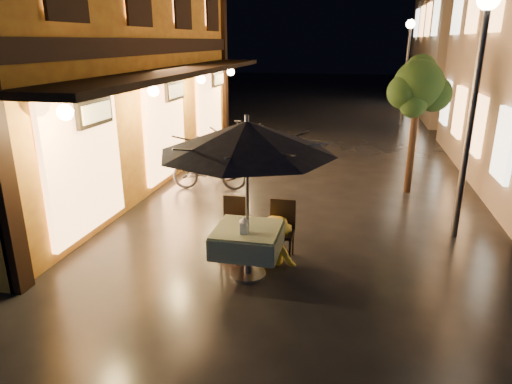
% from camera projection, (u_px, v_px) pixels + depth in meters
% --- Properties ---
extents(ground, '(90.00, 90.00, 0.00)m').
position_uv_depth(ground, '(275.00, 270.00, 7.17)').
color(ground, black).
rests_on(ground, ground).
extents(west_building, '(5.90, 11.40, 7.40)m').
position_uv_depth(west_building, '(70.00, 28.00, 10.86)').
color(west_building, '#C27028').
rests_on(west_building, ground).
extents(east_building_far, '(7.30, 10.30, 7.30)m').
position_uv_depth(east_building_far, '(502.00, 35.00, 21.18)').
color(east_building_far, '#A09080').
rests_on(east_building_far, ground).
extents(street_tree, '(1.43, 1.20, 3.15)m').
position_uv_depth(street_tree, '(419.00, 88.00, 10.10)').
color(street_tree, black).
rests_on(street_tree, ground).
extents(streetlamp_near, '(0.36, 0.36, 4.23)m').
position_uv_depth(streetlamp_near, '(478.00, 73.00, 7.49)').
color(streetlamp_near, '#59595E').
rests_on(streetlamp_near, ground).
extents(streetlamp_far, '(0.36, 0.36, 4.23)m').
position_uv_depth(streetlamp_far, '(408.00, 54.00, 18.62)').
color(streetlamp_far, '#59595E').
rests_on(streetlamp_far, ground).
extents(cafe_table, '(0.99, 0.99, 0.78)m').
position_uv_depth(cafe_table, '(247.00, 240.00, 6.83)').
color(cafe_table, '#59595E').
rests_on(cafe_table, ground).
extents(patio_umbrella, '(2.55, 2.55, 2.46)m').
position_uv_depth(patio_umbrella, '(247.00, 137.00, 6.34)').
color(patio_umbrella, '#59595E').
rests_on(patio_umbrella, ground).
extents(cafe_chair_left, '(0.42, 0.42, 0.97)m').
position_uv_depth(cafe_chair_left, '(234.00, 223.00, 7.61)').
color(cafe_chair_left, black).
rests_on(cafe_chair_left, ground).
extents(cafe_chair_right, '(0.42, 0.42, 0.97)m').
position_uv_depth(cafe_chair_right, '(282.00, 227.00, 7.45)').
color(cafe_chair_right, black).
rests_on(cafe_chair_right, ground).
extents(table_lantern, '(0.16, 0.16, 0.25)m').
position_uv_depth(table_lantern, '(244.00, 224.00, 6.55)').
color(table_lantern, white).
rests_on(table_lantern, cafe_table).
extents(person_orange, '(0.69, 0.55, 1.35)m').
position_uv_depth(person_orange, '(235.00, 219.00, 7.38)').
color(person_orange, red).
rests_on(person_orange, ground).
extents(person_yellow, '(1.07, 0.77, 1.50)m').
position_uv_depth(person_yellow, '(276.00, 218.00, 7.24)').
color(person_yellow, yellow).
rests_on(person_yellow, ground).
extents(bicycle_0, '(1.86, 0.84, 0.94)m').
position_uv_depth(bicycle_0, '(209.00, 170.00, 10.93)').
color(bicycle_0, black).
rests_on(bicycle_0, ground).
extents(bicycle_1, '(1.85, 1.14, 1.08)m').
position_uv_depth(bicycle_1, '(208.00, 158.00, 11.81)').
color(bicycle_1, black).
rests_on(bicycle_1, ground).
extents(bicycle_2, '(1.66, 0.59, 0.87)m').
position_uv_depth(bicycle_2, '(236.00, 151.00, 13.02)').
color(bicycle_2, black).
rests_on(bicycle_2, ground).
extents(bicycle_3, '(1.89, 1.05, 1.09)m').
position_uv_depth(bicycle_3, '(246.00, 139.00, 14.08)').
color(bicycle_3, black).
rests_on(bicycle_3, ground).
extents(bicycle_4, '(1.88, 1.18, 0.93)m').
position_uv_depth(bicycle_4, '(234.00, 141.00, 14.13)').
color(bicycle_4, black).
rests_on(bicycle_4, ground).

